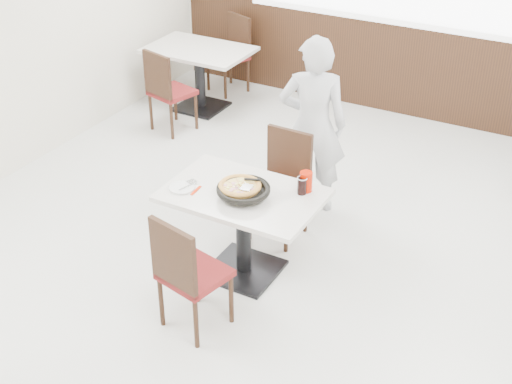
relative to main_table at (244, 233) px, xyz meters
The scene contains 19 objects.
floor 0.41m from the main_table, 48.16° to the left, with size 7.00×7.00×0.00m, color beige.
wainscot_back 3.62m from the main_table, 88.15° to the left, with size 5.90×0.03×1.10m, color black.
fluo_panel_b 3.21m from the main_table, 40.27° to the right, with size 1.20×0.60×0.02m, color white.
main_table is the anchor object (origin of this frame).
chair_near 0.72m from the main_table, 89.24° to the right, with size 0.42×0.42×0.95m, color black, non-canonical shape.
chair_far 0.61m from the main_table, 90.16° to the left, with size 0.42×0.42×0.95m, color black, non-canonical shape.
trivet 0.39m from the main_table, 56.86° to the left, with size 0.12×0.12×0.04m, color black.
pizza_pan 0.42m from the main_table, 57.66° to the right, with size 0.35×0.35×0.01m, color black.
pizza 0.44m from the main_table, 104.08° to the right, with size 0.30×0.30×0.02m, color gold.
pizza_server 0.47m from the main_table, 39.92° to the right, with size 0.08×0.10×0.00m, color silver.
napkin 0.58m from the main_table, 159.88° to the right, with size 0.15×0.15×0.00m, color white.
side_plate 0.61m from the main_table, 158.70° to the right, with size 0.20×0.20×0.01m, color silver.
fork 0.59m from the main_table, 160.70° to the right, with size 0.02×0.17×0.00m, color silver.
cola_glass 0.63m from the main_table, 27.48° to the left, with size 0.07×0.07×0.13m, color black.
red_cup 0.66m from the main_table, 32.60° to the left, with size 0.10×0.10×0.16m, color #AD1400.
diner_person 1.27m from the main_table, 88.45° to the left, with size 0.60×0.40×1.66m, color silver.
bg_table_left 3.33m from the main_table, 128.64° to the left, with size 1.20×0.80×0.75m, color silver, non-canonical shape.
bg_chair_left_near 2.81m from the main_table, 136.05° to the left, with size 0.42×0.42×0.95m, color black, non-canonical shape.
bg_chair_left_far 3.82m from the main_table, 122.64° to the left, with size 0.42×0.42×0.95m, color black, non-canonical shape.
Camera 1 is at (2.23, -4.19, 3.55)m, focal length 50.00 mm.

